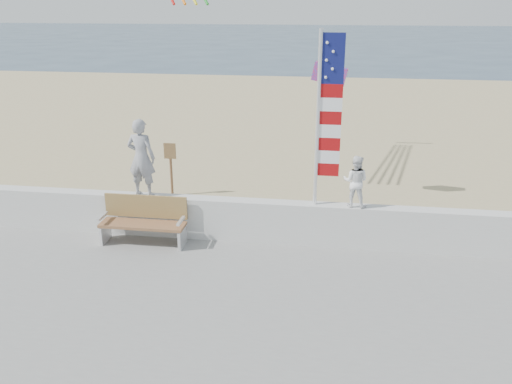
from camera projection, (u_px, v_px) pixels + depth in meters
The scene contains 9 objects.
ground at pixel (231, 293), 9.92m from camera, with size 220.00×220.00×0.00m, color #283D51.
sand at pixel (282, 157), 18.29m from camera, with size 90.00×40.00×0.08m, color tan.
seawall at pixel (248, 220), 11.57m from camera, with size 30.00×0.35×0.90m, color silver.
adult at pixel (141, 158), 11.46m from camera, with size 0.61×0.40×1.68m, color #939499.
child at pixel (355, 181), 10.94m from camera, with size 0.52×0.41×1.07m, color white.
bench at pixel (144, 220), 11.43m from camera, with size 1.80×0.57×1.00m.
flag at pixel (325, 113), 10.57m from camera, with size 0.50×0.08×3.50m.
parafoil_kite at pixel (331, 74), 13.31m from camera, with size 0.91×0.30×0.61m.
sign at pixel (171, 165), 14.34m from camera, with size 0.32×0.07×1.46m.
Camera 1 is at (1.75, -8.55, 5.09)m, focal length 38.00 mm.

